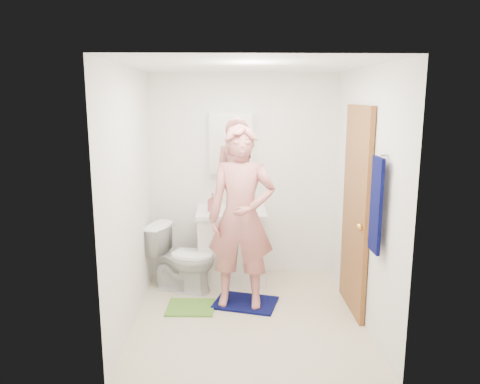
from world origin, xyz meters
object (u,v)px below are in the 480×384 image
Objects in this scene: vanity_cabinet at (232,248)px; medicine_cabinet at (231,143)px; toothbrush_cup at (243,204)px; man at (241,218)px; soap_dispenser at (213,202)px; toilet at (183,258)px; towel at (376,205)px.

vanity_cabinet is 1.22m from medicine_cabinet.
man is (-0.05, -0.81, 0.04)m from toothbrush_cup.
medicine_cabinet is 0.73m from soap_dispenser.
vanity_cabinet is 0.59m from soap_dispenser.
soap_dispenser is (-0.21, -0.26, -0.65)m from medicine_cabinet.
medicine_cabinet reaches higher than toilet.
medicine_cabinet is at bearing 90.00° from vanity_cabinet.
towel is at bearing -55.39° from medicine_cabinet.
towel reaches higher than toothbrush_cup.
vanity_cabinet is 2.08m from towel.
vanity_cabinet is 6.31× the size of toothbrush_cup.
man is at bearing -65.17° from soap_dispenser.
soap_dispenser is 1.63× the size of toothbrush_cup.
man is (0.09, -0.91, -0.66)m from medicine_cabinet.
medicine_cabinet is (0.00, 0.22, 1.20)m from vanity_cabinet.
toothbrush_cup is at bearing 122.99° from towel.
vanity_cabinet is 3.86× the size of soap_dispenser.
medicine_cabinet reaches higher than towel.
toothbrush_cup is at bearing 94.86° from man.
toothbrush_cup is 0.07× the size of man.
man is at bearing -82.37° from vanity_cabinet.
toilet is 5.89× the size of toothbrush_cup.
toilet is at bearing 153.51° from man.
medicine_cabinet is 0.94× the size of toilet.
toilet is (-0.55, -0.47, -1.23)m from medicine_cabinet.
vanity_cabinet is 0.60m from toilet.
towel is 2.30m from toilet.
medicine_cabinet is 1.13m from man.
toothbrush_cup is at bearing 23.33° from soap_dispenser.
soap_dispenser is (0.33, 0.21, 0.58)m from toilet.
vanity_cabinet is at bearing 8.74° from soap_dispenser.
towel reaches higher than vanity_cabinet.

